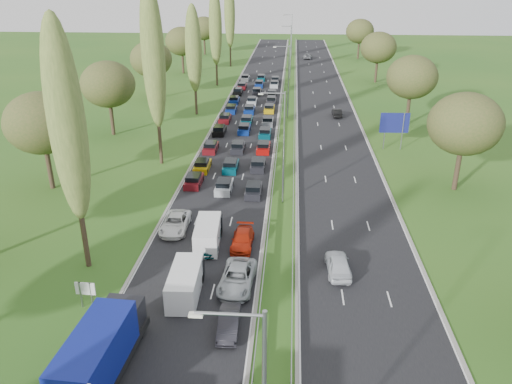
# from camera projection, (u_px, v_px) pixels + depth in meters

# --- Properties ---
(ground) EXTENTS (260.00, 260.00, 0.00)m
(ground) POSITION_uv_depth(u_px,v_px,m) (288.00, 114.00, 87.62)
(ground) COLOR #26561B
(ground) RESTS_ON ground
(near_carriageway) EXTENTS (10.50, 215.00, 0.04)m
(near_carriageway) POSITION_uv_depth(u_px,v_px,m) (251.00, 110.00, 90.36)
(near_carriageway) COLOR black
(near_carriageway) RESTS_ON ground
(far_carriageway) EXTENTS (10.50, 215.00, 0.04)m
(far_carriageway) POSITION_uv_depth(u_px,v_px,m) (326.00, 111.00, 89.45)
(far_carriageway) COLOR black
(far_carriageway) RESTS_ON ground
(central_reservation) EXTENTS (2.36, 215.00, 0.32)m
(central_reservation) POSITION_uv_depth(u_px,v_px,m) (288.00, 108.00, 89.69)
(central_reservation) COLOR gray
(central_reservation) RESTS_ON ground
(lamp_columns) EXTENTS (0.18, 140.18, 12.00)m
(lamp_columns) POSITION_uv_depth(u_px,v_px,m) (288.00, 82.00, 83.39)
(lamp_columns) COLOR gray
(lamp_columns) RESTS_ON ground
(poplar_row) EXTENTS (2.80, 127.80, 22.44)m
(poplar_row) POSITION_uv_depth(u_px,v_px,m) (179.00, 50.00, 72.92)
(poplar_row) COLOR #2D2116
(poplar_row) RESTS_ON ground
(woodland_left) EXTENTS (8.00, 166.00, 11.10)m
(woodland_left) POSITION_uv_depth(u_px,v_px,m) (100.00, 89.00, 70.45)
(woodland_left) COLOR #2D2116
(woodland_left) RESTS_ON ground
(woodland_right) EXTENTS (8.00, 153.00, 11.10)m
(woodland_right) POSITION_uv_depth(u_px,v_px,m) (424.00, 88.00, 71.05)
(woodland_right) COLOR #2D2116
(woodland_right) RESTS_ON ground
(traffic_queue_fill) EXTENTS (9.12, 69.49, 0.80)m
(traffic_queue_fill) POSITION_uv_depth(u_px,v_px,m) (248.00, 115.00, 85.53)
(traffic_queue_fill) COLOR #590F14
(traffic_queue_fill) RESTS_ON ground
(near_car_2) EXTENTS (2.47, 5.24, 1.45)m
(near_car_2) POSITION_uv_depth(u_px,v_px,m) (175.00, 223.00, 47.65)
(near_car_2) COLOR white
(near_car_2) RESTS_ON near_carriageway
(near_car_7) EXTENTS (2.51, 5.49, 1.56)m
(near_car_7) POSITION_uv_depth(u_px,v_px,m) (208.00, 238.00, 44.86)
(near_car_7) COLOR #043D43
(near_car_7) RESTS_ON near_carriageway
(near_car_8) EXTENTS (1.55, 3.84, 1.31)m
(near_car_8) POSITION_uv_depth(u_px,v_px,m) (204.00, 241.00, 44.54)
(near_car_8) COLOR #AC830B
(near_car_8) RESTS_ON near_carriageway
(near_car_9) EXTENTS (1.49, 4.03, 1.32)m
(near_car_9) POSITION_uv_depth(u_px,v_px,m) (229.00, 323.00, 34.08)
(near_car_9) COLOR black
(near_car_9) RESTS_ON near_carriageway
(near_car_10) EXTENTS (2.90, 5.70, 1.54)m
(near_car_10) POSITION_uv_depth(u_px,v_px,m) (237.00, 278.00, 38.96)
(near_car_10) COLOR #A1A7AA
(near_car_10) RESTS_ON near_carriageway
(near_car_11) EXTENTS (1.96, 4.65, 1.34)m
(near_car_11) POSITION_uv_depth(u_px,v_px,m) (243.00, 239.00, 44.81)
(near_car_11) COLOR #A81F0A
(near_car_11) RESTS_ON near_carriageway
(far_car_0) EXTENTS (2.11, 4.70, 1.57)m
(far_car_0) POSITION_uv_depth(u_px,v_px,m) (338.00, 264.00, 40.76)
(far_car_0) COLOR silver
(far_car_0) RESTS_ON far_carriageway
(far_car_1) EXTENTS (1.60, 4.12, 1.34)m
(far_car_1) POSITION_uv_depth(u_px,v_px,m) (337.00, 113.00, 85.97)
(far_car_1) COLOR black
(far_car_1) RESTS_ON far_carriageway
(far_car_2) EXTENTS (2.78, 5.33, 1.44)m
(far_car_2) POSITION_uv_depth(u_px,v_px,m) (308.00, 56.00, 145.32)
(far_car_2) COLOR slate
(far_car_2) RESTS_ON far_carriageway
(blue_lorry) EXTENTS (2.55, 9.18, 3.88)m
(blue_lorry) POSITION_uv_depth(u_px,v_px,m) (102.00, 350.00, 29.70)
(blue_lorry) COLOR black
(blue_lorry) RESTS_ON near_carriageway
(white_van_front) EXTENTS (2.15, 5.48, 2.20)m
(white_van_front) POSITION_uv_depth(u_px,v_px,m) (186.00, 281.00, 37.92)
(white_van_front) COLOR silver
(white_van_front) RESTS_ON near_carriageway
(white_van_rear) EXTENTS (2.09, 5.33, 2.14)m
(white_van_rear) POSITION_uv_depth(u_px,v_px,m) (208.00, 233.00, 45.07)
(white_van_rear) COLOR silver
(white_van_rear) RESTS_ON near_carriageway
(info_sign) EXTENTS (1.50, 0.16, 2.10)m
(info_sign) POSITION_uv_depth(u_px,v_px,m) (86.00, 291.00, 36.31)
(info_sign) COLOR gray
(info_sign) RESTS_ON ground
(direction_sign) EXTENTS (4.00, 0.23, 5.20)m
(direction_sign) POSITION_uv_depth(u_px,v_px,m) (394.00, 125.00, 68.74)
(direction_sign) COLOR gray
(direction_sign) RESTS_ON ground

